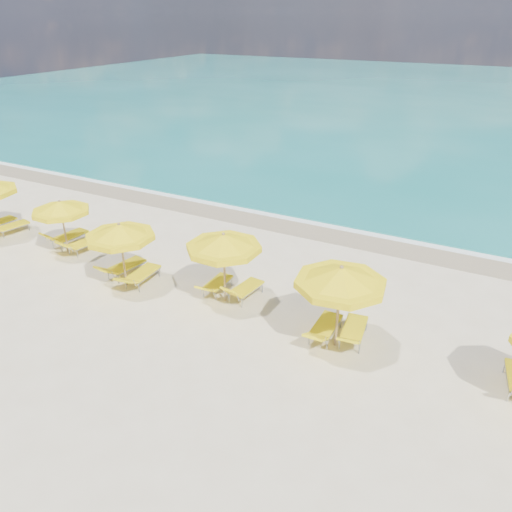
% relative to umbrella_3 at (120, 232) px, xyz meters
% --- Properties ---
extents(ground_plane, '(120.00, 120.00, 0.00)m').
position_rel_umbrella_3_xyz_m(ground_plane, '(4.04, 0.51, -2.01)').
color(ground_plane, beige).
extents(ocean, '(120.00, 80.00, 0.30)m').
position_rel_umbrella_3_xyz_m(ocean, '(4.04, 48.51, -2.01)').
color(ocean, '#14726D').
rests_on(ocean, ground).
extents(wet_sand_band, '(120.00, 2.60, 0.01)m').
position_rel_umbrella_3_xyz_m(wet_sand_band, '(4.04, 7.91, -2.01)').
color(wet_sand_band, tan).
rests_on(wet_sand_band, ground).
extents(foam_line, '(120.00, 1.20, 0.03)m').
position_rel_umbrella_3_xyz_m(foam_line, '(4.04, 8.71, -2.01)').
color(foam_line, white).
rests_on(foam_line, ground).
extents(whitecap_near, '(14.00, 0.36, 0.05)m').
position_rel_umbrella_3_xyz_m(whitecap_near, '(-1.96, 17.51, -2.01)').
color(whitecap_near, white).
rests_on(whitecap_near, ground).
extents(umbrella_2, '(2.86, 2.86, 2.20)m').
position_rel_umbrella_3_xyz_m(umbrella_2, '(-3.82, 0.97, -0.13)').
color(umbrella_2, tan).
rests_on(umbrella_2, ground).
extents(umbrella_3, '(2.93, 2.93, 2.36)m').
position_rel_umbrella_3_xyz_m(umbrella_3, '(0.00, 0.00, 0.00)').
color(umbrella_3, tan).
rests_on(umbrella_3, ground).
extents(umbrella_4, '(3.18, 3.18, 2.44)m').
position_rel_umbrella_3_xyz_m(umbrella_4, '(3.56, 0.75, 0.07)').
color(umbrella_4, tan).
rests_on(umbrella_4, ground).
extents(umbrella_5, '(3.07, 3.07, 2.56)m').
position_rel_umbrella_3_xyz_m(umbrella_5, '(7.60, 0.13, 0.17)').
color(umbrella_5, tan).
rests_on(umbrella_5, ground).
extents(lounger_1_right, '(0.88, 1.78, 0.74)m').
position_rel_umbrella_3_xyz_m(lounger_1_right, '(-7.36, 1.21, -1.80)').
color(lounger_1_right, '#A5A8AD').
rests_on(lounger_1_right, ground).
extents(lounger_2_left, '(0.83, 1.94, 0.90)m').
position_rel_umbrella_3_xyz_m(lounger_2_left, '(-4.30, 1.50, -1.77)').
color(lounger_2_left, '#A5A8AD').
rests_on(lounger_2_left, ground).
extents(lounger_2_right, '(0.88, 1.91, 0.78)m').
position_rel_umbrella_3_xyz_m(lounger_2_right, '(-3.29, 1.36, -1.79)').
color(lounger_2_right, '#A5A8AD').
rests_on(lounger_2_right, ground).
extents(lounger_3_left, '(0.89, 1.96, 0.78)m').
position_rel_umbrella_3_xyz_m(lounger_3_left, '(-0.51, 0.56, -1.78)').
color(lounger_3_left, '#A5A8AD').
rests_on(lounger_3_left, ground).
extents(lounger_3_right, '(0.72, 1.93, 0.72)m').
position_rel_umbrella_3_xyz_m(lounger_3_right, '(0.39, 0.38, -1.79)').
color(lounger_3_right, '#A5A8AD').
rests_on(lounger_3_right, ground).
extents(lounger_4_left, '(0.59, 1.69, 0.68)m').
position_rel_umbrella_3_xyz_m(lounger_4_left, '(3.02, 1.11, -1.81)').
color(lounger_4_left, '#A5A8AD').
rests_on(lounger_4_left, ground).
extents(lounger_4_right, '(0.79, 1.77, 0.83)m').
position_rel_umbrella_3_xyz_m(lounger_4_right, '(4.06, 1.20, -1.79)').
color(lounger_4_right, '#A5A8AD').
rests_on(lounger_4_right, ground).
extents(lounger_5_left, '(0.65, 1.89, 0.72)m').
position_rel_umbrella_3_xyz_m(lounger_5_left, '(7.19, 0.36, -1.79)').
color(lounger_5_left, '#A5A8AD').
rests_on(lounger_5_left, ground).
extents(lounger_5_right, '(0.86, 1.95, 0.78)m').
position_rel_umbrella_3_xyz_m(lounger_5_right, '(7.97, 0.58, -1.78)').
color(lounger_5_right, '#A5A8AD').
rests_on(lounger_5_right, ground).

